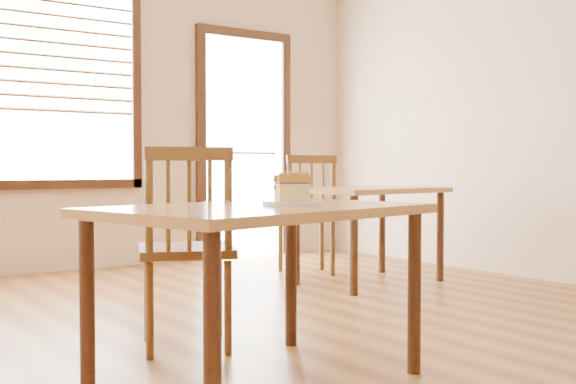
# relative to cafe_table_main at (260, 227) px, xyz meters

# --- Properties ---
(window_right) EXTENTS (1.76, 0.10, 1.96)m
(window_right) POSITION_rel_cafe_table_main_xyz_m (0.17, 3.74, 1.15)
(window_right) COLOR white
(window_right) RESTS_ON room_shell
(entry_door) EXTENTS (1.08, 0.06, 2.29)m
(entry_door) POSITION_rel_cafe_table_main_xyz_m (2.17, 3.74, 0.53)
(entry_door) COLOR white
(entry_door) RESTS_ON ground
(cafe_table_main) EXTENTS (1.48, 1.15, 0.75)m
(cafe_table_main) POSITION_rel_cafe_table_main_xyz_m (0.00, 0.00, 0.00)
(cafe_table_main) COLOR #A06F3E
(cafe_table_main) RESTS_ON ground
(cafe_chair_main) EXTENTS (0.60, 0.60, 1.02)m
(cafe_chair_main) POSITION_rel_cafe_table_main_xyz_m (0.01, 0.70, -0.15)
(cafe_chair_main) COLOR #583518
(cafe_chair_main) RESTS_ON ground
(cafe_table_second) EXTENTS (1.21, 0.88, 0.75)m
(cafe_table_second) POSITION_rel_cafe_table_main_xyz_m (2.12, 1.77, -0.02)
(cafe_table_second) COLOR #A06F3E
(cafe_table_second) RESTS_ON ground
(cafe_chair_second) EXTENTS (0.60, 0.60, 1.02)m
(cafe_chair_second) POSITION_rel_cafe_table_main_xyz_m (1.98, 2.41, -0.15)
(cafe_chair_second) COLOR #583518
(cafe_chair_second) RESTS_ON ground
(plate) EXTENTS (0.25, 0.25, 0.02)m
(plate) POSITION_rel_cafe_table_main_xyz_m (0.12, -0.05, 0.10)
(plate) COLOR white
(plate) RESTS_ON cafe_table_main
(cake_slice) EXTENTS (0.16, 0.14, 0.12)m
(cake_slice) POSITION_rel_cafe_table_main_xyz_m (0.12, -0.05, 0.17)
(cake_slice) COLOR #EAD084
(cake_slice) RESTS_ON plate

